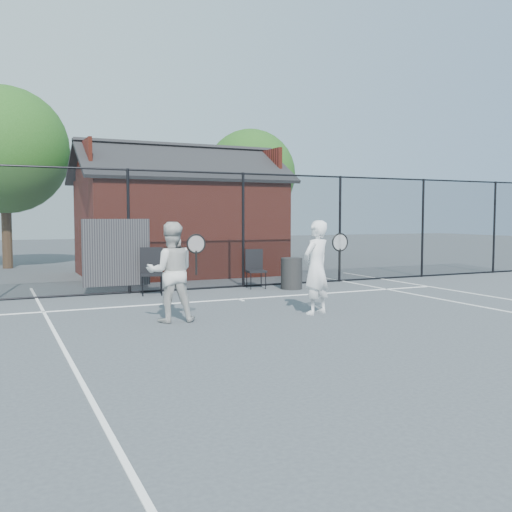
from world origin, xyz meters
name	(u,v)px	position (x,y,z in m)	size (l,w,h in m)	color
ground	(304,322)	(0.00, 0.00, 0.00)	(80.00, 80.00, 0.00)	#3F4448
court_lines	(346,335)	(0.00, -1.32, 0.01)	(11.02, 18.00, 0.01)	white
fence	(196,233)	(-0.30, 5.00, 1.45)	(22.04, 3.00, 3.00)	black
clubhouse	(179,224)	(0.50, 9.00, 1.61)	(6.50, 4.36, 4.19)	maroon
tree_left	(4,150)	(-4.50, 13.50, 4.19)	(4.48, 4.48, 6.44)	#352115
tree_right	(250,175)	(5.50, 14.50, 3.71)	(3.97, 3.97, 5.70)	#352115
player_front	(316,267)	(0.60, 0.60, 0.90)	(0.86, 0.70, 1.79)	white
player_back	(171,272)	(-2.13, 1.01, 0.88)	(1.01, 0.82, 1.77)	silver
chair_left	(152,272)	(-1.57, 4.51, 0.55)	(0.52, 0.55, 1.09)	black
chair_right	(256,269)	(1.19, 4.60, 0.49)	(0.47, 0.49, 0.98)	black
waste_bin	(292,273)	(1.96, 4.10, 0.40)	(0.55, 0.55, 0.80)	black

